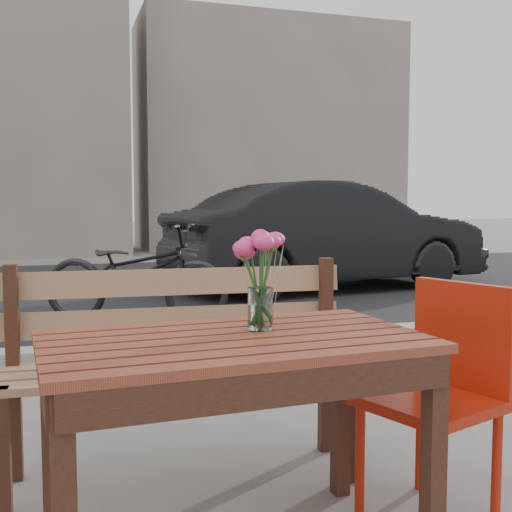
% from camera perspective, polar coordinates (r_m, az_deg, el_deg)
% --- Properties ---
extents(street, '(30.00, 8.12, 0.12)m').
position_cam_1_polar(street, '(7.12, -12.05, -4.80)').
color(street, black).
rests_on(street, ground).
extents(backdrop_buildings, '(15.50, 4.00, 8.00)m').
position_cam_1_polar(backdrop_buildings, '(16.52, -14.76, 12.96)').
color(backdrop_buildings, slate).
rests_on(backdrop_buildings, ground).
extents(main_table, '(1.28, 0.79, 0.76)m').
position_cam_1_polar(main_table, '(2.14, -1.95, -10.46)').
color(main_table, brown).
rests_on(main_table, ground).
extents(main_bench, '(1.57, 0.56, 0.96)m').
position_cam_1_polar(main_bench, '(2.86, -6.75, -7.70)').
color(main_bench, '#9C7151').
rests_on(main_bench, ground).
extents(red_chair, '(0.56, 0.56, 0.89)m').
position_cam_1_polar(red_chair, '(2.60, 16.30, -10.65)').
color(red_chair, '#A51D0B').
rests_on(red_chair, ground).
extents(main_vase, '(0.19, 0.19, 0.35)m').
position_cam_1_polar(main_vase, '(2.20, 0.39, -1.03)').
color(main_vase, white).
rests_on(main_vase, main_table).
extents(parked_car, '(4.67, 2.23, 1.48)m').
position_cam_1_polar(parked_car, '(8.97, 6.41, 1.78)').
color(parked_car, black).
rests_on(parked_car, ground).
extents(bicycle, '(1.99, 1.45, 1.00)m').
position_cam_1_polar(bicycle, '(6.47, -10.70, -1.55)').
color(bicycle, black).
rests_on(bicycle, ground).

